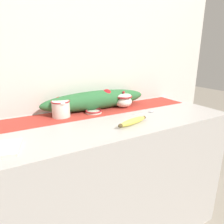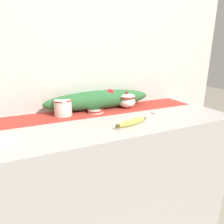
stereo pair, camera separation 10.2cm
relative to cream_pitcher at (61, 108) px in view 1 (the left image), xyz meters
The scene contains 10 objects.
countertop 0.60m from the cream_pitcher, 33.39° to the right, with size 1.48×0.61×0.88m, color #B7B2AD.
back_wall 0.40m from the cream_pitcher, 28.47° to the left, with size 2.28×0.04×2.40m, color silver.
table_runner 0.28m from the cream_pitcher, ahead, with size 1.36×0.24×0.00m, color #B23328.
cream_pitcher is the anchor object (origin of this frame).
sugar_bowl 0.46m from the cream_pitcher, ahead, with size 0.13×0.13×0.12m.
small_dish 0.22m from the cream_pitcher, ahead, with size 0.11×0.11×0.02m.
banana 0.46m from the cream_pitcher, 46.63° to the right, with size 0.23×0.09×0.04m.
spoon 0.59m from the cream_pitcher, 19.19° to the right, with size 0.16×0.03×0.01m.
napkin_stack 0.48m from the cream_pitcher, 137.85° to the right, with size 0.16×0.16×0.01m, color silver.
poinsettia_garland 0.28m from the cream_pitcher, 10.40° to the left, with size 0.79×0.15×0.14m.
Camera 1 is at (-0.58, -1.03, 1.28)m, focal length 32.00 mm.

